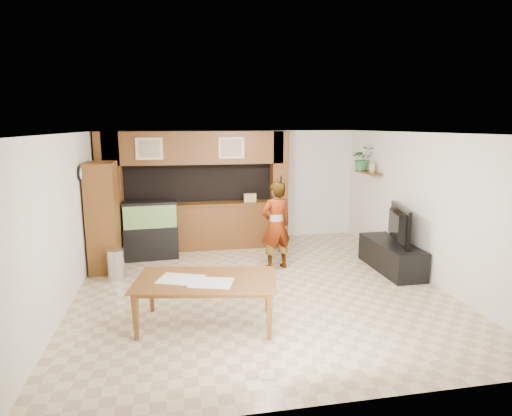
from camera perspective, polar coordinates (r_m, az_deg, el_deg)
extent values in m
plane|color=#C4B388|center=(7.48, 0.33, -10.37)|extent=(6.50, 6.50, 0.00)
plane|color=white|center=(6.97, 0.35, 9.96)|extent=(6.50, 6.50, 0.00)
plane|color=silver|center=(10.28, -3.14, 3.00)|extent=(6.00, 0.00, 6.00)
plane|color=silver|center=(7.18, -23.88, -1.41)|extent=(0.00, 6.50, 6.50)
plane|color=silver|center=(8.22, 21.33, 0.25)|extent=(0.00, 6.50, 6.50)
cube|color=brown|center=(9.56, -7.81, -2.58)|extent=(3.80, 0.35, 1.00)
cube|color=brown|center=(9.45, -7.89, 0.49)|extent=(3.80, 0.43, 0.04)
cube|color=brown|center=(9.31, -8.09, 7.95)|extent=(3.80, 0.35, 0.70)
cube|color=brown|center=(9.50, -18.85, 1.76)|extent=(0.50, 0.35, 2.60)
cube|color=brown|center=(9.67, 3.09, 2.50)|extent=(0.35, 0.35, 2.60)
cube|color=black|center=(9.93, -8.12, 3.50)|extent=(4.20, 0.45, 0.85)
cube|color=tan|center=(9.12, -14.05, 7.68)|extent=(0.55, 0.03, 0.45)
cube|color=tan|center=(9.10, -14.06, 7.67)|extent=(0.43, 0.01, 0.35)
cube|color=tan|center=(9.18, -3.30, 8.00)|extent=(0.55, 0.03, 0.45)
cube|color=tan|center=(9.16, -3.29, 8.00)|extent=(0.43, 0.01, 0.35)
cylinder|color=black|center=(8.05, -22.42, 4.28)|extent=(0.04, 0.25, 0.25)
cylinder|color=white|center=(8.04, -22.25, 4.29)|extent=(0.01, 0.21, 0.21)
cube|color=brown|center=(9.79, 14.73, 4.62)|extent=(0.25, 0.90, 0.04)
cube|color=brown|center=(8.53, -19.68, -1.13)|extent=(0.51, 0.84, 2.06)
cylinder|color=#B2B2B7|center=(8.10, -18.16, -7.20)|extent=(0.30, 0.30, 0.55)
cube|color=black|center=(9.12, -13.79, -4.50)|extent=(1.09, 0.41, 0.68)
cube|color=#2D7244|center=(8.99, -13.95, -0.96)|extent=(1.04, 0.38, 0.47)
cube|color=black|center=(8.94, -14.03, 0.68)|extent=(1.09, 0.41, 0.05)
cube|color=black|center=(8.59, 17.58, -6.14)|extent=(0.60, 1.63, 0.54)
imported|color=black|center=(8.43, 17.83, -2.08)|extent=(0.46, 1.22, 0.70)
cube|color=tan|center=(9.62, 15.20, 5.22)|extent=(0.05, 0.16, 0.20)
imported|color=#2C6E36|center=(9.99, 14.00, 6.43)|extent=(0.53, 0.48, 0.54)
imported|color=tan|center=(8.15, 2.65, -2.33)|extent=(0.70, 0.54, 1.70)
cylinder|color=black|center=(7.85, 3.34, 3.81)|extent=(0.04, 0.10, 0.16)
imported|color=brown|center=(6.02, -6.69, -12.47)|extent=(2.06, 1.38, 0.67)
cube|color=silver|center=(5.78, -5.96, -9.87)|extent=(0.65, 0.54, 0.01)
cube|color=silver|center=(5.96, -10.02, -9.32)|extent=(0.69, 0.60, 0.01)
cube|color=tan|center=(9.56, -0.80, 1.39)|extent=(0.29, 0.21, 0.18)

